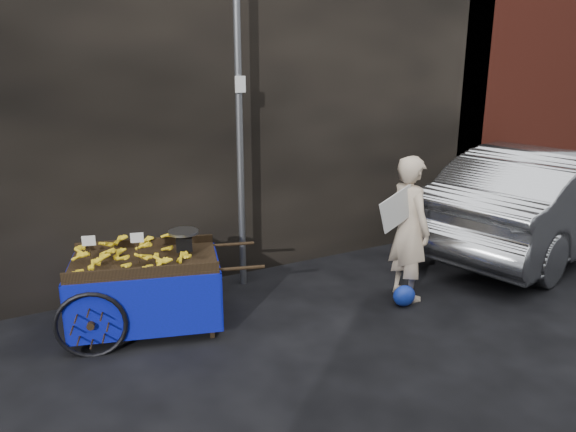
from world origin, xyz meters
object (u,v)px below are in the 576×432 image
banana_cart (140,267)px  parked_car (547,198)px  plastic_bag (404,296)px  vendor (409,228)px

banana_cart → parked_car: 5.74m
plastic_bag → parked_car: parked_car is taller
banana_cart → plastic_bag: size_ratio=8.16×
banana_cart → vendor: (2.89, -0.67, 0.16)m
vendor → plastic_bag: vendor is taller
banana_cart → plastic_bag: bearing=-1.4°
banana_cart → parked_car: parked_car is taller
vendor → plastic_bag: (-0.18, -0.20, -0.71)m
plastic_bag → parked_car: (3.02, 0.59, 0.62)m
vendor → parked_car: (2.84, 0.40, -0.10)m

